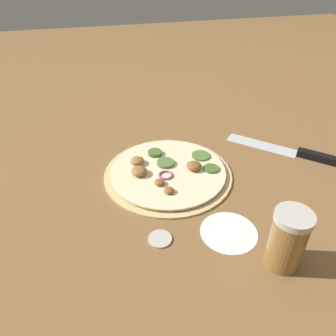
{
  "coord_description": "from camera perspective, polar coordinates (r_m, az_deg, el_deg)",
  "views": [
    {
      "loc": [
        0.14,
        0.58,
        0.45
      ],
      "look_at": [
        0.0,
        0.0,
        0.02
      ],
      "focal_mm": 35.0,
      "sensor_mm": 36.0,
      "label": 1
    }
  ],
  "objects": [
    {
      "name": "ground_plane",
      "position": [
        0.75,
        0.0,
        -1.15
      ],
      "size": [
        3.0,
        3.0,
        0.0
      ],
      "primitive_type": "plane",
      "color": "brown"
    },
    {
      "name": "pizza",
      "position": [
        0.75,
        -0.05,
        -0.68
      ],
      "size": [
        0.29,
        0.29,
        0.03
      ],
      "color": "#D6B77A",
      "rests_on": "ground_plane"
    },
    {
      "name": "knife",
      "position": [
        0.88,
        22.35,
        2.3
      ],
      "size": [
        0.24,
        0.22,
        0.02
      ],
      "rotation": [
        0.0,
        0.0,
        5.54
      ],
      "color": "silver",
      "rests_on": "ground_plane"
    },
    {
      "name": "spice_jar",
      "position": [
        0.57,
        20.1,
        -11.61
      ],
      "size": [
        0.06,
        0.06,
        0.11
      ],
      "color": "olive",
      "rests_on": "ground_plane"
    },
    {
      "name": "loose_cap",
      "position": [
        0.61,
        -1.4,
        -12.12
      ],
      "size": [
        0.04,
        0.04,
        0.01
      ],
      "color": "beige",
      "rests_on": "ground_plane"
    },
    {
      "name": "flour_patch",
      "position": [
        0.63,
        10.55,
        -10.91
      ],
      "size": [
        0.11,
        0.11,
        0.0
      ],
      "color": "white",
      "rests_on": "ground_plane"
    }
  ]
}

